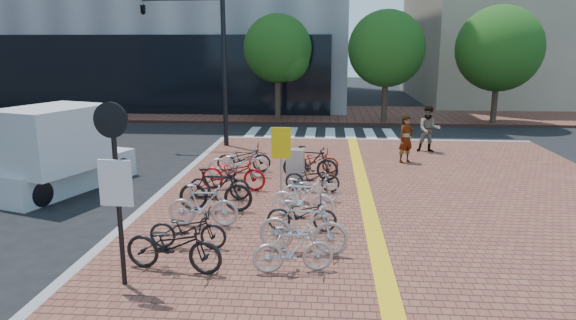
# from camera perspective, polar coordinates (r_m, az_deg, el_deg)

# --- Properties ---
(ground) EXTENTS (120.00, 120.00, 0.00)m
(ground) POSITION_cam_1_polar(r_m,az_deg,el_deg) (12.40, 0.10, -8.19)
(ground) COLOR black
(ground) RESTS_ON ground
(kerb_north) EXTENTS (14.00, 0.25, 0.15)m
(kerb_north) POSITION_cam_1_polar(r_m,az_deg,el_deg) (24.04, 9.50, 2.13)
(kerb_north) COLOR gray
(kerb_north) RESTS_ON ground
(far_sidewalk) EXTENTS (70.00, 8.00, 0.15)m
(far_sidewalk) POSITION_cam_1_polar(r_m,az_deg,el_deg) (32.85, 2.96, 5.11)
(far_sidewalk) COLOR brown
(far_sidewalk) RESTS_ON ground
(crosswalk) EXTENTS (7.50, 4.00, 0.01)m
(crosswalk) POSITION_cam_1_polar(r_m,az_deg,el_deg) (25.93, 3.61, 2.90)
(crosswalk) COLOR silver
(crosswalk) RESTS_ON ground
(street_trees) EXTENTS (16.20, 4.60, 6.35)m
(street_trees) POSITION_cam_1_polar(r_m,az_deg,el_deg) (29.30, 12.96, 11.78)
(street_trees) COLOR #38281E
(street_trees) RESTS_ON far_sidewalk
(bike_0) EXTENTS (2.06, 0.99, 1.04)m
(bike_0) POSITION_cam_1_polar(r_m,az_deg,el_deg) (10.20, -12.62, -9.22)
(bike_0) COLOR black
(bike_0) RESTS_ON sidewalk
(bike_1) EXTENTS (1.67, 0.58, 0.88)m
(bike_1) POSITION_cam_1_polar(r_m,az_deg,el_deg) (11.23, -11.08, -7.52)
(bike_1) COLOR black
(bike_1) RESTS_ON sidewalk
(bike_2) EXTENTS (1.72, 0.49, 1.03)m
(bike_2) POSITION_cam_1_polar(r_m,az_deg,el_deg) (12.48, -9.43, -5.00)
(bike_2) COLOR #BBBCC0
(bike_2) RESTS_ON sidewalk
(bike_3) EXTENTS (1.94, 0.59, 1.16)m
(bike_3) POSITION_cam_1_polar(r_m,az_deg,el_deg) (13.49, -8.06, -3.30)
(bike_3) COLOR black
(bike_3) RESTS_ON sidewalk
(bike_4) EXTENTS (1.78, 0.71, 0.92)m
(bike_4) POSITION_cam_1_polar(r_m,az_deg,el_deg) (14.59, -7.62, -2.56)
(bike_4) COLOR black
(bike_4) RESTS_ON sidewalk
(bike_5) EXTENTS (2.02, 0.84, 1.04)m
(bike_5) POSITION_cam_1_polar(r_m,az_deg,el_deg) (15.45, -6.10, -1.43)
(bike_5) COLOR red
(bike_5) RESTS_ON sidewalk
(bike_6) EXTENTS (2.07, 0.99, 1.05)m
(bike_6) POSITION_cam_1_polar(r_m,az_deg,el_deg) (16.79, -5.52, -0.25)
(bike_6) COLOR silver
(bike_6) RESTS_ON sidewalk
(bike_7) EXTENTS (1.89, 0.82, 0.96)m
(bike_7) POSITION_cam_1_polar(r_m,az_deg,el_deg) (17.60, -4.93, 0.22)
(bike_7) COLOR black
(bike_7) RESTS_ON sidewalk
(bike_8) EXTENTS (1.62, 0.73, 0.94)m
(bike_8) POSITION_cam_1_polar(r_m,az_deg,el_deg) (9.91, 0.58, -9.88)
(bike_8) COLOR #B1B1B5
(bike_8) RESTS_ON sidewalk
(bike_9) EXTENTS (1.96, 0.82, 1.14)m
(bike_9) POSITION_cam_1_polar(r_m,az_deg,el_deg) (10.75, 1.71, -7.46)
(bike_9) COLOR #B2B2B6
(bike_9) RESTS_ON sidewalk
(bike_10) EXTENTS (1.63, 0.57, 0.86)m
(bike_10) POSITION_cam_1_polar(r_m,az_deg,el_deg) (12.00, 1.55, -5.99)
(bike_10) COLOR black
(bike_10) RESTS_ON sidewalk
(bike_11) EXTENTS (1.71, 0.79, 0.99)m
(bike_11) POSITION_cam_1_polar(r_m,az_deg,el_deg) (12.95, 1.63, -4.25)
(bike_11) COLOR white
(bike_11) RESTS_ON sidewalk
(bike_12) EXTENTS (1.67, 0.86, 0.84)m
(bike_12) POSITION_cam_1_polar(r_m,az_deg,el_deg) (14.13, 2.56, -3.14)
(bike_12) COLOR silver
(bike_12) RESTS_ON sidewalk
(bike_13) EXTENTS (1.67, 0.71, 0.85)m
(bike_13) POSITION_cam_1_polar(r_m,az_deg,el_deg) (15.21, 2.72, -1.95)
(bike_13) COLOR black
(bike_13) RESTS_ON sidewalk
(bike_14) EXTENTS (1.91, 0.88, 1.11)m
(bike_14) POSITION_cam_1_polar(r_m,az_deg,el_deg) (16.50, 2.50, -0.32)
(bike_14) COLOR black
(bike_14) RESTS_ON sidewalk
(bike_15) EXTENTS (1.64, 0.59, 0.86)m
(bike_15) POSITION_cam_1_polar(r_m,az_deg,el_deg) (17.40, 2.95, -0.07)
(bike_15) COLOR #A2190B
(bike_15) RESTS_ON sidewalk
(pedestrian_a) EXTENTS (0.76, 0.70, 1.74)m
(pedestrian_a) POSITION_cam_1_polar(r_m,az_deg,el_deg) (19.36, 12.98, 2.27)
(pedestrian_a) COLOR gray
(pedestrian_a) RESTS_ON sidewalk
(pedestrian_b) EXTENTS (0.95, 0.77, 1.86)m
(pedestrian_b) POSITION_cam_1_polar(r_m,az_deg,el_deg) (21.50, 15.38, 3.32)
(pedestrian_b) COLOR #4A4E5E
(pedestrian_b) RESTS_ON sidewalk
(utility_box) EXTENTS (0.56, 0.43, 1.15)m
(utility_box) POSITION_cam_1_polar(r_m,az_deg,el_deg) (15.77, 0.81, -0.85)
(utility_box) COLOR silver
(utility_box) RESTS_ON sidewalk
(yellow_sign) EXTENTS (0.55, 0.13, 2.02)m
(yellow_sign) POSITION_cam_1_polar(r_m,az_deg,el_deg) (14.41, -0.76, 1.21)
(yellow_sign) COLOR #B7B7BC
(yellow_sign) RESTS_ON sidewalk
(notice_sign) EXTENTS (0.62, 0.16, 3.34)m
(notice_sign) POSITION_cam_1_polar(r_m,az_deg,el_deg) (9.37, -18.63, -1.36)
(notice_sign) COLOR black
(notice_sign) RESTS_ON sidewalk
(traffic_light_pole) EXTENTS (3.60, 1.39, 6.71)m
(traffic_light_pole) POSITION_cam_1_polar(r_m,az_deg,el_deg) (22.35, -11.19, 13.41)
(traffic_light_pole) COLOR black
(traffic_light_pole) RESTS_ON sidewalk
(box_truck) EXTENTS (3.32, 4.99, 2.66)m
(box_truck) POSITION_cam_1_polar(r_m,az_deg,el_deg) (17.34, -24.21, 1.05)
(box_truck) COLOR silver
(box_truck) RESTS_ON ground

